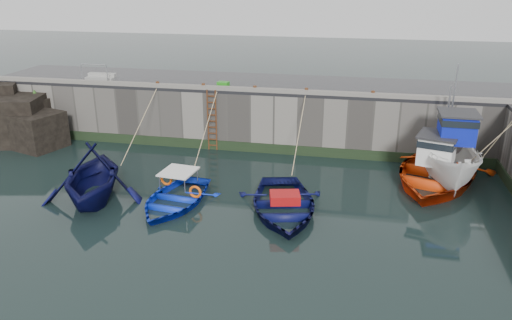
% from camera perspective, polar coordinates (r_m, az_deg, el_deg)
% --- Properties ---
extents(ground, '(120.00, 120.00, 0.00)m').
position_cam_1_polar(ground, '(17.29, -7.82, -10.02)').
color(ground, black).
rests_on(ground, ground).
extents(quay_back, '(30.00, 5.00, 3.00)m').
position_cam_1_polar(quay_back, '(27.93, 0.41, 5.56)').
color(quay_back, slate).
rests_on(quay_back, ground).
extents(road_back, '(30.00, 5.00, 0.16)m').
position_cam_1_polar(road_back, '(27.56, 0.42, 8.74)').
color(road_back, black).
rests_on(road_back, quay_back).
extents(kerb_back, '(30.00, 0.30, 0.20)m').
position_cam_1_polar(kerb_back, '(25.27, -0.63, 8.06)').
color(kerb_back, slate).
rests_on(kerb_back, road_back).
extents(algae_back, '(30.00, 0.08, 0.50)m').
position_cam_1_polar(algae_back, '(25.92, -0.69, 1.46)').
color(algae_back, black).
rests_on(algae_back, ground).
extents(rock_outcrop, '(5.85, 4.24, 3.41)m').
position_cam_1_polar(rock_outcrop, '(30.30, -25.76, 4.22)').
color(rock_outcrop, black).
rests_on(rock_outcrop, ground).
extents(ladder, '(0.51, 0.08, 3.20)m').
position_cam_1_polar(ladder, '(25.95, -5.06, 4.52)').
color(ladder, '#3F1E0F').
rests_on(ladder, ground).
extents(boat_near_white, '(5.59, 6.04, 2.63)m').
position_cam_1_polar(boat_near_white, '(21.76, -17.95, -4.18)').
color(boat_near_white, '#090A38').
rests_on(boat_near_white, ground).
extents(boat_near_white_rope, '(0.04, 5.13, 3.10)m').
position_cam_1_polar(boat_near_white_rope, '(25.62, -12.95, 0.09)').
color(boat_near_white_rope, tan).
rests_on(boat_near_white_rope, ground).
extents(boat_near_blue, '(3.65, 4.78, 0.92)m').
position_cam_1_polar(boat_near_blue, '(20.52, -9.29, -4.93)').
color(boat_near_blue, '#0D2DCA').
rests_on(boat_near_blue, ground).
extents(boat_near_blue_rope, '(0.04, 4.97, 3.10)m').
position_cam_1_polar(boat_near_blue_rope, '(24.52, -5.55, -0.40)').
color(boat_near_blue_rope, tan).
rests_on(boat_near_blue_rope, ground).
extents(boat_near_navy, '(4.77, 5.89, 1.07)m').
position_cam_1_polar(boat_near_navy, '(19.67, 3.08, -5.84)').
color(boat_near_navy, '#0A0D3F').
rests_on(boat_near_navy, ground).
extents(boat_near_navy_rope, '(0.04, 4.79, 3.10)m').
position_cam_1_polar(boat_near_navy_rope, '(23.76, 4.73, -1.07)').
color(boat_near_navy_rope, tan).
rests_on(boat_near_navy_rope, ground).
extents(boat_far_white, '(2.41, 6.16, 5.36)m').
position_cam_1_polar(boat_far_white, '(23.73, 21.28, 0.10)').
color(boat_far_white, white).
rests_on(boat_far_white, ground).
extents(boat_far_orange, '(6.76, 8.07, 4.43)m').
position_cam_1_polar(boat_far_orange, '(23.58, 19.86, -1.27)').
color(boat_far_orange, red).
rests_on(boat_far_orange, ground).
extents(fish_crate, '(0.62, 0.47, 0.32)m').
position_cam_1_polar(fish_crate, '(26.14, -3.77, 8.57)').
color(fish_crate, '#228718').
rests_on(fish_crate, road_back).
extents(railing, '(1.60, 1.05, 1.00)m').
position_cam_1_polar(railing, '(29.32, -17.33, 9.10)').
color(railing, '#A5A8AD').
rests_on(railing, road_back).
extents(bollard_a, '(0.18, 0.18, 0.28)m').
position_cam_1_polar(bollard_a, '(26.84, -11.19, 8.51)').
color(bollard_a, '#3F1E0F').
rests_on(bollard_a, road_back).
extents(bollard_b, '(0.18, 0.18, 0.28)m').
position_cam_1_polar(bollard_b, '(25.99, -6.03, 8.39)').
color(bollard_b, '#3F1E0F').
rests_on(bollard_b, road_back).
extents(bollard_c, '(0.18, 0.18, 0.28)m').
position_cam_1_polar(bollard_c, '(25.32, -0.13, 8.18)').
color(bollard_c, '#3F1E0F').
rests_on(bollard_c, road_back).
extents(bollard_d, '(0.18, 0.18, 0.28)m').
position_cam_1_polar(bollard_d, '(24.93, 5.78, 7.88)').
color(bollard_d, '#3F1E0F').
rests_on(bollard_d, road_back).
extents(bollard_e, '(0.18, 0.18, 0.28)m').
position_cam_1_polar(bollard_e, '(24.83, 13.20, 7.38)').
color(bollard_e, '#3F1E0F').
rests_on(bollard_e, road_back).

